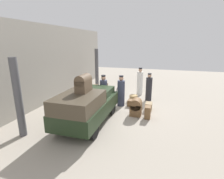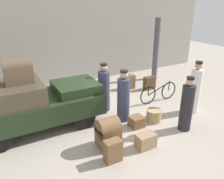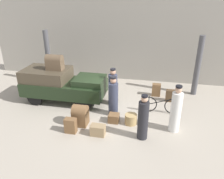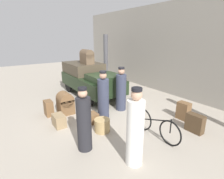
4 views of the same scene
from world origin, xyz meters
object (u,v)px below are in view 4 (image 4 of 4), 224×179
(truck, at_px, (90,78))
(wicker_basket, at_px, (102,125))
(trunk_large_brown, at_px, (49,108))
(suitcase_black_upright, at_px, (59,120))
(porter_carrying_trunk, at_px, (135,131))
(trunk_on_truck_roof, at_px, (87,57))
(porter_lifting_near_truck, at_px, (84,122))
(porter_with_bicycle, at_px, (103,97))
(bicycle, at_px, (155,125))
(trunk_umber_medium, at_px, (183,111))
(trunk_barrel_dark, at_px, (65,103))
(suitcase_small_leather, at_px, (195,123))
(trunk_wicker_pale, at_px, (91,118))
(porter_standing_middle, at_px, (121,91))

(truck, height_order, wicker_basket, truck)
(truck, bearing_deg, trunk_large_brown, -61.08)
(suitcase_black_upright, bearing_deg, wicker_basket, 42.47)
(wicker_basket, distance_m, porter_carrying_trunk, 1.79)
(trunk_on_truck_roof, bearing_deg, porter_lifting_near_truck, -28.25)
(porter_with_bicycle, xyz_separation_m, trunk_on_truck_roof, (-2.93, 0.87, 1.12))
(bicycle, distance_m, trunk_umber_medium, 1.73)
(porter_carrying_trunk, relative_size, trunk_barrel_dark, 2.18)
(bicycle, relative_size, porter_carrying_trunk, 0.95)
(porter_carrying_trunk, bearing_deg, bicycle, 111.47)
(wicker_basket, bearing_deg, suitcase_black_upright, -137.53)
(porter_lifting_near_truck, bearing_deg, trunk_umber_medium, 83.45)
(suitcase_small_leather, distance_m, suitcase_black_upright, 4.36)
(bicycle, distance_m, wicker_basket, 1.63)
(trunk_on_truck_roof, bearing_deg, bicycle, -3.66)
(suitcase_small_leather, relative_size, trunk_wicker_pale, 1.39)
(bicycle, xyz_separation_m, porter_standing_middle, (-2.20, 0.41, 0.43))
(suitcase_small_leather, bearing_deg, porter_carrying_trunk, -90.34)
(porter_lifting_near_truck, relative_size, suitcase_black_upright, 3.22)
(bicycle, bearing_deg, wicker_basket, -135.50)
(trunk_umber_medium, distance_m, trunk_on_truck_roof, 5.16)
(porter_lifting_near_truck, xyz_separation_m, trunk_large_brown, (-2.65, -0.20, -0.49))
(porter_lifting_near_truck, distance_m, trunk_wicker_pale, 1.60)
(porter_with_bicycle, height_order, trunk_wicker_pale, porter_with_bicycle)
(suitcase_black_upright, bearing_deg, porter_lifting_near_truck, 5.64)
(porter_standing_middle, bearing_deg, porter_with_bicycle, -77.76)
(suitcase_small_leather, distance_m, trunk_barrel_dark, 4.60)
(porter_standing_middle, relative_size, suitcase_black_upright, 3.30)
(trunk_large_brown, relative_size, trunk_barrel_dark, 0.68)
(wicker_basket, bearing_deg, porter_lifting_near_truck, -58.75)
(truck, bearing_deg, bicycle, -3.85)
(bicycle, relative_size, suitcase_small_leather, 3.05)
(porter_standing_middle, relative_size, suitcase_small_leather, 3.03)
(porter_carrying_trunk, xyz_separation_m, suitcase_small_leather, (0.01, 2.50, -0.56))
(wicker_basket, bearing_deg, trunk_large_brown, -153.98)
(bicycle, distance_m, porter_lifting_near_truck, 2.12)
(porter_lifting_near_truck, height_order, trunk_on_truck_roof, trunk_on_truck_roof)
(truck, bearing_deg, trunk_wicker_pale, -27.28)
(porter_carrying_trunk, relative_size, trunk_large_brown, 3.19)
(porter_carrying_trunk, bearing_deg, trunk_wicker_pale, 176.66)
(trunk_umber_medium, bearing_deg, trunk_on_truck_roof, -163.38)
(porter_lifting_near_truck, relative_size, porter_with_bicycle, 0.98)
(trunk_barrel_dark, bearing_deg, porter_standing_middle, 65.47)
(bicycle, xyz_separation_m, porter_lifting_near_truck, (-0.64, -1.98, 0.41))
(trunk_wicker_pale, bearing_deg, truck, 152.72)
(bicycle, bearing_deg, trunk_large_brown, -146.52)
(suitcase_black_upright, xyz_separation_m, trunk_on_truck_roof, (-2.66, 2.46, 1.72))
(bicycle, height_order, trunk_on_truck_roof, trunk_on_truck_roof)
(trunk_umber_medium, bearing_deg, trunk_wicker_pale, -119.83)
(trunk_umber_medium, height_order, trunk_on_truck_roof, trunk_on_truck_roof)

